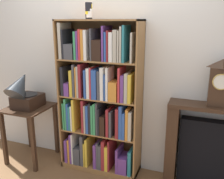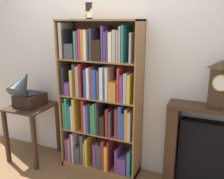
# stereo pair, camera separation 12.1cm
# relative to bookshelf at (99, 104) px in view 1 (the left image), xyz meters

# --- Properties ---
(ground_plane) EXTENTS (7.62, 6.40, 0.02)m
(ground_plane) POSITION_rel_bookshelf_xyz_m (0.01, -0.13, -0.86)
(ground_plane) COLOR brown
(wall_back) EXTENTS (4.62, 0.08, 2.63)m
(wall_back) POSITION_rel_bookshelf_xyz_m (0.16, 0.22, 0.46)
(wall_back) COLOR silver
(wall_back) RESTS_ON ground
(bookshelf) EXTENTS (0.96, 0.33, 1.83)m
(bookshelf) POSITION_rel_bookshelf_xyz_m (0.00, 0.00, 0.00)
(bookshelf) COLOR olive
(bookshelf) RESTS_ON ground
(cup_stack) EXTENTS (0.08, 0.08, 0.17)m
(cup_stack) POSITION_rel_bookshelf_xyz_m (-0.09, -0.02, 1.06)
(cup_stack) COLOR black
(cup_stack) RESTS_ON bookshelf
(side_table_left) EXTENTS (0.52, 0.56, 0.74)m
(side_table_left) POSITION_rel_bookshelf_xyz_m (-0.95, -0.10, -0.30)
(side_table_left) COLOR #382316
(side_table_left) RESTS_ON ground
(gramophone) EXTENTS (0.30, 0.49, 0.53)m
(gramophone) POSITION_rel_bookshelf_xyz_m (-0.95, -0.17, 0.10)
(gramophone) COLOR black
(gramophone) RESTS_ON side_table_left
(fireplace_mantel) EXTENTS (0.91, 0.25, 0.98)m
(fireplace_mantel) POSITION_rel_bookshelf_xyz_m (1.26, 0.07, -0.37)
(fireplace_mantel) COLOR #382316
(fireplace_mantel) RESTS_ON ground
(mantel_clock) EXTENTS (0.21, 0.14, 0.48)m
(mantel_clock) POSITION_rel_bookshelf_xyz_m (1.29, 0.05, 0.37)
(mantel_clock) COLOR #382316
(mantel_clock) RESTS_ON fireplace_mantel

